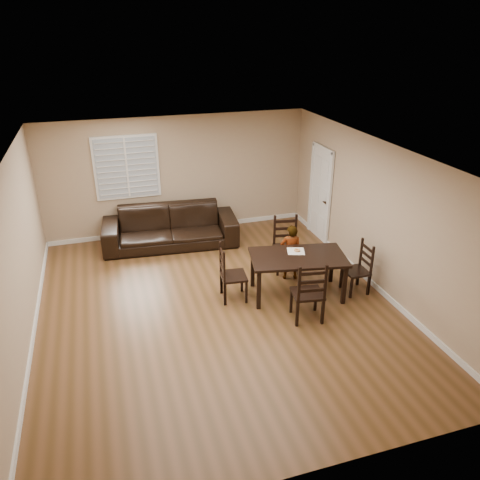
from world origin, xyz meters
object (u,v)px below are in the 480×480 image
(chair_right, at_px, (362,269))
(child, at_px, (290,252))
(donut, at_px, (297,250))
(sofa, at_px, (170,227))
(chair_near, at_px, (285,244))
(chair_far, at_px, (310,296))
(chair_left, at_px, (227,275))
(dining_table, at_px, (298,260))

(chair_right, height_order, child, child)
(donut, relative_size, sofa, 0.04)
(chair_near, xyz_separation_m, child, (-0.09, -0.46, 0.06))
(chair_far, bearing_deg, sofa, -56.91)
(donut, bearing_deg, sofa, 125.78)
(chair_left, height_order, donut, chair_left)
(dining_table, distance_m, donut, 0.22)
(chair_right, xyz_separation_m, sofa, (-3.00, 3.00, -0.02))
(dining_table, distance_m, chair_right, 1.23)
(dining_table, xyz_separation_m, chair_near, (0.20, 1.05, -0.19))
(chair_near, relative_size, sofa, 0.38)
(chair_left, relative_size, sofa, 0.36)
(chair_left, height_order, sofa, chair_left)
(chair_far, height_order, donut, chair_far)
(chair_near, height_order, sofa, chair_near)
(chair_near, distance_m, child, 0.47)
(chair_right, xyz_separation_m, child, (-1.07, 0.81, 0.11))
(child, bearing_deg, chair_right, 155.07)
(donut, distance_m, sofa, 3.24)
(chair_right, height_order, sofa, chair_right)
(chair_right, bearing_deg, donut, -109.13)
(dining_table, height_order, sofa, sofa)
(dining_table, xyz_separation_m, sofa, (-1.82, 2.79, -0.27))
(child, xyz_separation_m, sofa, (-1.94, 2.19, -0.13))
(dining_table, height_order, chair_near, chair_near)
(dining_table, relative_size, child, 1.64)
(chair_near, xyz_separation_m, chair_left, (-1.45, -0.82, -0.03))
(dining_table, distance_m, sofa, 3.34)
(dining_table, bearing_deg, chair_near, 90.13)
(chair_near, height_order, child, child)
(dining_table, bearing_deg, chair_right, 0.47)
(sofa, bearing_deg, chair_left, -72.23)
(chair_far, height_order, chair_left, chair_far)
(chair_left, bearing_deg, dining_table, -94.19)
(chair_far, xyz_separation_m, sofa, (-1.66, 3.66, -0.07))
(sofa, bearing_deg, donut, -49.06)
(chair_right, relative_size, donut, 8.71)
(chair_right, distance_m, child, 1.34)
(chair_near, height_order, chair_far, chair_near)
(dining_table, xyz_separation_m, chair_left, (-1.25, 0.23, -0.22))
(dining_table, distance_m, chair_near, 1.09)
(chair_right, xyz_separation_m, donut, (-1.12, 0.40, 0.37))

